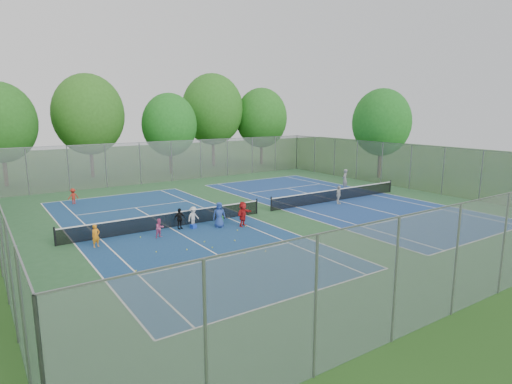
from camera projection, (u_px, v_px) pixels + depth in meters
ground at (264, 213)px, 29.79m from camera, size 120.00×120.00×0.00m
court_pad at (264, 212)px, 29.79m from camera, size 32.00×32.00×0.01m
court_left at (170, 228)px, 25.95m from camera, size 10.97×23.77×0.01m
court_right at (337, 201)px, 33.63m from camera, size 10.97×23.77×0.01m
net_left at (169, 221)px, 25.86m from camera, size 12.87×0.10×0.91m
net_right at (337, 195)px, 33.55m from camera, size 12.87×0.10×0.91m
fence_north at (172, 161)px, 42.43m from camera, size 32.00×0.10×4.00m
fence_south at (503, 244)px, 16.39m from camera, size 32.00×0.10×4.00m
fence_east at (410, 167)px, 38.19m from camera, size 0.10×32.00×4.00m
tree_nw at (0, 122)px, 38.89m from camera, size 6.40×6.40×9.58m
tree_nl at (88, 114)px, 43.97m from camera, size 7.20×7.20×10.69m
tree_nc at (169, 125)px, 46.95m from camera, size 6.00×6.00×8.85m
tree_nr at (212, 109)px, 52.92m from camera, size 7.60×7.60×11.42m
tree_ne at (261, 118)px, 54.79m from camera, size 6.60×6.60×9.77m
tree_side_e at (382, 122)px, 44.01m from camera, size 6.00×6.00×9.20m
ball_crate at (193, 226)px, 25.80m from camera, size 0.36×0.36×0.26m
ball_hopper at (221, 220)px, 26.89m from camera, size 0.25×0.25×0.48m
student_a at (96, 236)px, 22.22m from camera, size 0.52×0.42×1.23m
student_b at (160, 228)px, 23.89m from camera, size 0.62×0.53×1.09m
student_c at (193, 217)px, 26.06m from camera, size 0.92×0.68×1.27m
student_d at (179, 219)px, 25.55m from camera, size 0.80×0.45×1.29m
student_e at (219, 215)px, 25.92m from camera, size 0.90×0.75×1.57m
student_f at (243, 214)px, 26.15m from camera, size 1.49×1.08×1.55m
child_far_baseline at (73, 196)px, 32.33m from camera, size 0.84×0.57×1.20m
instructor at (345, 179)px, 38.20m from camera, size 0.79×0.68×1.83m
teen_court_b at (339, 195)px, 32.32m from camera, size 0.89×0.71×1.41m
tennis_ball_0 at (156, 252)px, 21.45m from camera, size 0.07×0.07×0.07m
tennis_ball_1 at (245, 254)px, 21.20m from camera, size 0.07×0.07×0.07m
tennis_ball_2 at (204, 242)px, 23.07m from camera, size 0.07×0.07×0.07m
tennis_ball_3 at (245, 227)px, 26.12m from camera, size 0.07×0.07×0.07m
tennis_ball_4 at (136, 271)px, 18.92m from camera, size 0.07×0.07×0.07m
tennis_ball_5 at (237, 230)px, 25.28m from camera, size 0.07×0.07×0.07m
tennis_ball_6 at (140, 237)px, 23.90m from camera, size 0.07×0.07×0.07m
tennis_ball_7 at (265, 251)px, 21.57m from camera, size 0.07×0.07×0.07m
tennis_ball_8 at (187, 250)px, 21.77m from camera, size 0.07×0.07×0.07m
tennis_ball_9 at (171, 268)px, 19.27m from camera, size 0.07×0.07×0.07m
tennis_ball_10 at (235, 241)px, 23.28m from camera, size 0.07×0.07×0.07m
tennis_ball_11 at (212, 248)px, 22.11m from camera, size 0.07×0.07×0.07m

